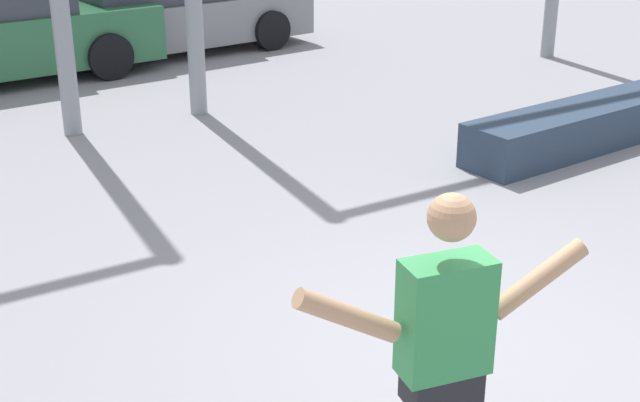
% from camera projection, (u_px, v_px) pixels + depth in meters
% --- Properties ---
extents(ground_plane, '(36.00, 36.00, 0.00)m').
position_uv_depth(ground_plane, '(471.00, 351.00, 5.69)').
color(ground_plane, gray).
extents(skateboarder, '(1.44, 0.36, 1.65)m').
position_uv_depth(skateboarder, '(444.00, 345.00, 4.03)').
color(skateboarder, tan).
rests_on(skateboarder, ground_plane).
extents(grind_box, '(3.00, 0.87, 0.46)m').
position_uv_depth(grind_box, '(580.00, 127.00, 9.37)').
color(grind_box, '#28384C').
rests_on(grind_box, ground_plane).
extents(parked_car_grey, '(4.44, 2.21, 1.35)m').
position_uv_depth(parked_car_grey, '(163.00, 9.00, 13.52)').
color(parked_car_grey, slate).
rests_on(parked_car_grey, ground_plane).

